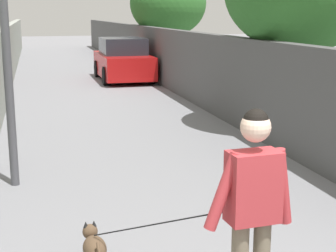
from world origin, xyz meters
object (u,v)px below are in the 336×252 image
object	(u,v)px
tree_right_far	(168,3)
dog	(95,246)
car_near	(123,61)
person_skateboarder	(253,203)

from	to	relation	value
tree_right_far	dog	xyz separation A→B (m)	(-16.56, 5.04, -2.54)
dog	car_near	size ratio (longest dim) A/B	0.40
tree_right_far	car_near	bearing A→B (deg)	136.81
person_skateboarder	car_near	size ratio (longest dim) A/B	0.44
person_skateboarder	dog	size ratio (longest dim) A/B	1.10
tree_right_far	car_near	size ratio (longest dim) A/B	1.10
dog	person_skateboarder	bearing A→B (deg)	-140.61
car_near	person_skateboarder	bearing A→B (deg)	173.82
tree_right_far	car_near	distance (m)	4.03
tree_right_far	person_skateboarder	distance (m)	18.34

